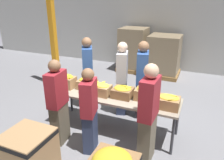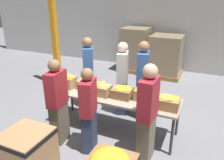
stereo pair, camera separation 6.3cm
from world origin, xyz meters
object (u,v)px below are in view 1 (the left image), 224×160
(banana_box_3, at_px, (123,91))
(volunteer_0, at_px, (142,80))
(pallet_stack_0, at_px, (164,56))
(pallet_stack_1, at_px, (133,50))
(banana_box_2, at_px, (101,89))
(donation_bin_0, at_px, (29,153))
(volunteer_2, at_px, (88,74))
(banana_box_5, at_px, (169,101))
(volunteer_3, at_px, (148,115))
(volunteer_1, at_px, (58,103))
(sorting_table, at_px, (114,98))
(banana_box_0, at_px, (66,81))
(banana_box_1, at_px, (87,83))
(banana_box_4, at_px, (146,92))
(volunteer_5, at_px, (89,112))
(volunteer_4, at_px, (122,79))
(support_pillar, at_px, (52,18))

(banana_box_3, height_order, volunteer_0, volunteer_0)
(pallet_stack_0, bearing_deg, pallet_stack_1, 173.35)
(banana_box_2, distance_m, donation_bin_0, 1.68)
(volunteer_2, bearing_deg, banana_box_5, 38.55)
(banana_box_2, height_order, volunteer_3, volunteer_3)
(banana_box_5, distance_m, volunteer_1, 1.92)
(pallet_stack_1, bearing_deg, sorting_table, -77.55)
(banana_box_0, height_order, banana_box_3, banana_box_0)
(pallet_stack_1, bearing_deg, banana_box_2, -81.12)
(volunteer_1, bearing_deg, donation_bin_0, 179.12)
(banana_box_1, height_order, pallet_stack_1, pallet_stack_1)
(sorting_table, distance_m, banana_box_4, 0.64)
(volunteer_5, bearing_deg, donation_bin_0, 133.99)
(volunteer_0, distance_m, volunteer_4, 0.45)
(volunteer_4, height_order, support_pillar, support_pillar)
(sorting_table, bearing_deg, banana_box_1, 172.18)
(banana_box_1, xyz_separation_m, pallet_stack_0, (0.90, 3.60, -0.21))
(volunteer_3, bearing_deg, support_pillar, 60.15)
(banana_box_4, bearing_deg, volunteer_1, -149.05)
(support_pillar, distance_m, pallet_stack_0, 3.76)
(volunteer_5, bearing_deg, sorting_table, -23.85)
(donation_bin_0, bearing_deg, volunteer_4, 76.57)
(volunteer_0, relative_size, volunteer_1, 1.08)
(support_pillar, bearing_deg, sorting_table, -30.76)
(volunteer_2, bearing_deg, pallet_stack_0, 127.76)
(banana_box_5, bearing_deg, volunteer_3, -114.68)
(support_pillar, bearing_deg, banana_box_5, -23.81)
(volunteer_2, height_order, support_pillar, support_pillar)
(donation_bin_0, relative_size, pallet_stack_0, 0.53)
(banana_box_2, bearing_deg, volunteer_1, -128.04)
(sorting_table, relative_size, banana_box_3, 6.82)
(banana_box_1, relative_size, banana_box_3, 1.00)
(pallet_stack_1, bearing_deg, banana_box_1, -86.69)
(banana_box_0, xyz_separation_m, volunteer_5, (0.93, -0.71, -0.16))
(volunteer_5, distance_m, pallet_stack_1, 4.60)
(donation_bin_0, relative_size, support_pillar, 0.18)
(banana_box_1, height_order, volunteer_0, volunteer_0)
(banana_box_2, distance_m, volunteer_5, 0.68)
(volunteer_0, relative_size, volunteer_4, 1.03)
(banana_box_2, bearing_deg, volunteer_4, 81.23)
(volunteer_5, xyz_separation_m, support_pillar, (-2.31, 2.19, 1.25))
(banana_box_0, bearing_deg, volunteer_0, 29.62)
(volunteer_3, height_order, donation_bin_0, volunteer_3)
(sorting_table, xyz_separation_m, banana_box_3, (0.19, 0.00, 0.16))
(volunteer_5, relative_size, support_pillar, 0.38)
(volunteer_4, xyz_separation_m, pallet_stack_0, (0.38, 2.94, -0.15))
(volunteer_5, bearing_deg, banana_box_4, -56.18)
(banana_box_0, distance_m, banana_box_2, 0.83)
(banana_box_0, xyz_separation_m, volunteer_4, (0.95, 0.76, -0.09))
(banana_box_4, xyz_separation_m, volunteer_2, (-1.56, 0.63, -0.05))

